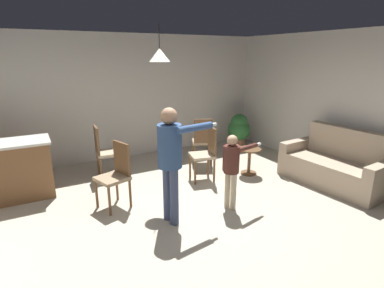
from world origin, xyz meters
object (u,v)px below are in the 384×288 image
Objects in this scene: dining_chair_near_wall at (104,150)px; dining_chair_spare at (203,139)px; potted_plant_corner at (239,129)px; spare_remote_on_table at (247,147)px; person_child at (232,164)px; kitchen_counter at (10,171)px; side_table_by_couch at (249,158)px; dining_chair_by_counter at (116,173)px; couch_floral at (335,166)px; dining_chair_centre_back at (206,152)px; person_adult at (171,153)px.

dining_chair_near_wall is 2.01m from dining_chair_spare.
spare_remote_on_table is at bearing -121.75° from potted_plant_corner.
potted_plant_corner is (2.03, 2.51, -0.24)m from person_child.
kitchen_counter is 4.15m from side_table_by_couch.
dining_chair_by_counter is 1.26m from dining_chair_near_wall.
dining_chair_by_counter is 2.33m from dining_chair_spare.
kitchen_counter is at bearing 63.36° from couch_floral.
side_table_by_couch is at bearing -36.15° from dining_chair_spare.
couch_floral is at bearing -45.63° from spare_remote_on_table.
person_child is 1.35× the size of potted_plant_corner.
dining_chair_centre_back is (-1.96, 1.26, 0.21)m from couch_floral.
couch_floral is 14.32× the size of spare_remote_on_table.
dining_chair_spare is (-1.58, 2.03, 0.21)m from couch_floral.
person_child reaches higher than dining_chair_near_wall.
couch_floral is 2.34m from dining_chair_centre_back.
potted_plant_corner reaches higher than spare_remote_on_table.
potted_plant_corner is at bearing -83.25° from dining_chair_by_counter.
dining_chair_spare is at bearing -0.73° from kitchen_counter.
dining_chair_near_wall is at bearing -23.04° from dining_chair_by_counter.
person_child reaches higher than couch_floral.
dining_chair_spare is (3.53, -0.05, 0.07)m from kitchen_counter.
person_adult is 1.00m from person_child.
dining_chair_centre_back is at bearing -14.35° from kitchen_counter.
dining_chair_by_counter is at bearing 111.61° from dining_chair_centre_back.
dining_chair_by_counter is at bearing -0.88° from dining_chair_near_wall.
dining_chair_near_wall is at bearing 154.64° from side_table_by_couch.
kitchen_counter is at bearing 166.77° from spare_remote_on_table.
dining_chair_by_counter is 2.58m from spare_remote_on_table.
person_child is 1.15× the size of dining_chair_spare.
dining_chair_near_wall is at bearing -173.86° from potted_plant_corner.
couch_floral reaches higher than potted_plant_corner.
couch_floral is at bearing -86.31° from potted_plant_corner.
side_table_by_couch is at bearing 68.80° from dining_chair_near_wall.
person_adult is 1.62× the size of dining_chair_centre_back.
dining_chair_by_counter reaches higher than potted_plant_corner.
kitchen_counter is 3.25m from dining_chair_centre_back.
person_adult is 1.89× the size of potted_plant_corner.
dining_chair_centre_back is at bearing 171.02° from spare_remote_on_table.
side_table_by_couch is 0.52× the size of dining_chair_near_wall.
person_child is at bearing -139.38° from side_table_by_couch.
potted_plant_corner is (1.41, 0.61, -0.07)m from dining_chair_spare.
person_child is at bearing -178.41° from dining_chair_centre_back.
kitchen_counter is (-5.11, 2.07, 0.15)m from couch_floral.
person_adult reaches higher than kitchen_counter.
dining_chair_centre_back is 0.86m from spare_remote_on_table.
dining_chair_spare is (1.99, -0.25, 0.00)m from dining_chair_near_wall.
couch_floral and dining_chair_spare have the same top height.
couch_floral is at bearing -26.48° from dining_chair_spare.
person_adult is (1.96, -1.87, 0.52)m from kitchen_counter.
dining_chair_by_counter and dining_chair_spare have the same top height.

